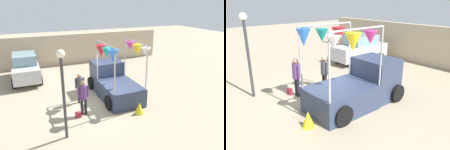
{
  "view_description": "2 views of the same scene",
  "coord_description": "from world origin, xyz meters",
  "views": [
    {
      "loc": [
        -3.46,
        -10.22,
        5.37
      ],
      "look_at": [
        0.85,
        -0.14,
        1.6
      ],
      "focal_mm": 35.0,
      "sensor_mm": 36.0,
      "label": 1
    },
    {
      "loc": [
        7.32,
        -5.22,
        4.19
      ],
      "look_at": [
        0.83,
        0.12,
        1.27
      ],
      "focal_mm": 35.0,
      "sensor_mm": 36.0,
      "label": 2
    }
  ],
  "objects": [
    {
      "name": "street_lamp",
      "position": [
        -2.14,
        -2.41,
        2.43
      ],
      "size": [
        0.32,
        0.32,
        3.7
      ],
      "color": "#333338",
      "rests_on": "ground"
    },
    {
      "name": "handbag",
      "position": [
        -1.29,
        -1.03,
        0.14
      ],
      "size": [
        0.28,
        0.16,
        0.28
      ],
      "primitive_type": "cube",
      "color": "maroon",
      "rests_on": "ground"
    },
    {
      "name": "vendor_truck",
      "position": [
        1.33,
        0.84,
        0.93
      ],
      "size": [
        2.44,
        4.1,
        3.32
      ],
      "color": "#2D3851",
      "rests_on": "ground"
    },
    {
      "name": "parked_car",
      "position": [
        -3.29,
        5.48,
        0.94
      ],
      "size": [
        1.88,
        4.0,
        1.88
      ],
      "color": "#B7B7BC",
      "rests_on": "ground"
    },
    {
      "name": "ground_plane",
      "position": [
        0.0,
        0.0,
        0.0
      ],
      "size": [
        60.0,
        60.0,
        0.0
      ],
      "primitive_type": "plane",
      "color": "gray"
    },
    {
      "name": "person_vendor",
      "position": [
        -0.74,
        0.56,
        1.01
      ],
      "size": [
        0.53,
        0.34,
        1.67
      ],
      "color": "#2D2823",
      "rests_on": "ground"
    },
    {
      "name": "folded_kite_bundle_sunflower",
      "position": [
        1.61,
        -1.84,
        0.3
      ],
      "size": [
        0.51,
        0.51,
        0.6
      ],
      "primitive_type": "cone",
      "rotation": [
        0.0,
        0.0,
        2.97
      ],
      "color": "yellow",
      "rests_on": "ground"
    },
    {
      "name": "brick_boundary_wall",
      "position": [
        0.0,
        8.49,
        1.3
      ],
      "size": [
        18.0,
        0.36,
        2.6
      ],
      "primitive_type": "cube",
      "color": "tan",
      "rests_on": "ground"
    },
    {
      "name": "person_customer",
      "position": [
        -0.94,
        -0.83,
        1.08
      ],
      "size": [
        0.53,
        0.34,
        1.77
      ],
      "color": "black",
      "rests_on": "ground"
    }
  ]
}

